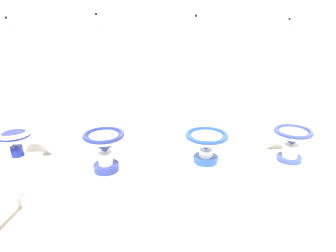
# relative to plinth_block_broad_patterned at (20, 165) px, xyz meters

# --- Properties ---
(wall_back) EXTENTS (4.39, 0.06, 2.97)m
(wall_back) POSITION_rel_plinth_block_broad_patterned_xyz_m (1.36, 0.37, 1.34)
(wall_back) COLOR white
(wall_back) RESTS_ON ground_plane
(display_platform) EXTENTS (3.69, 0.84, 0.09)m
(display_platform) POSITION_rel_plinth_block_broad_patterned_xyz_m (1.36, -0.10, -0.10)
(display_platform) COLOR white
(display_platform) RESTS_ON ground_plane
(plinth_block_broad_patterned) EXTENTS (0.34, 0.37, 0.11)m
(plinth_block_broad_patterned) POSITION_rel_plinth_block_broad_patterned_xyz_m (0.00, 0.00, 0.00)
(plinth_block_broad_patterned) COLOR white
(plinth_block_broad_patterned) RESTS_ON display_platform
(antique_toilet_broad_patterned) EXTENTS (0.33, 0.33, 0.31)m
(antique_toilet_broad_patterned) POSITION_rel_plinth_block_broad_patterned_xyz_m (0.00, 0.00, 0.27)
(antique_toilet_broad_patterned) COLOR white
(antique_toilet_broad_patterned) RESTS_ON plinth_block_broad_patterned
(plinth_block_tall_cobalt) EXTENTS (0.34, 0.29, 0.05)m
(plinth_block_tall_cobalt) POSITION_rel_plinth_block_broad_patterned_xyz_m (0.88, -0.15, -0.03)
(plinth_block_tall_cobalt) COLOR white
(plinth_block_tall_cobalt) RESTS_ON display_platform
(antique_toilet_tall_cobalt) EXTENTS (0.39, 0.39, 0.39)m
(antique_toilet_tall_cobalt) POSITION_rel_plinth_block_broad_patterned_xyz_m (0.88, -0.15, 0.26)
(antique_toilet_tall_cobalt) COLOR navy
(antique_toilet_tall_cobalt) RESTS_ON plinth_block_tall_cobalt
(plinth_block_central_ornate) EXTENTS (0.36, 0.30, 0.11)m
(plinth_block_central_ornate) POSITION_rel_plinth_block_broad_patterned_xyz_m (1.85, -0.16, 0.00)
(plinth_block_central_ornate) COLOR white
(plinth_block_central_ornate) RESTS_ON display_platform
(antique_toilet_central_ornate) EXTENTS (0.42, 0.42, 0.30)m
(antique_toilet_central_ornate) POSITION_rel_plinth_block_broad_patterned_xyz_m (1.85, -0.16, 0.27)
(antique_toilet_central_ornate) COLOR navy
(antique_toilet_central_ornate) RESTS_ON plinth_block_central_ornate
(plinth_block_slender_white) EXTENTS (0.35, 0.32, 0.05)m
(plinth_block_slender_white) POSITION_rel_plinth_block_broad_patterned_xyz_m (2.75, -0.06, -0.03)
(plinth_block_slender_white) COLOR white
(plinth_block_slender_white) RESTS_ON display_platform
(antique_toilet_slender_white) EXTENTS (0.38, 0.38, 0.34)m
(antique_toilet_slender_white) POSITION_rel_plinth_block_broad_patterned_xyz_m (2.75, -0.06, 0.23)
(antique_toilet_slender_white) COLOR navy
(antique_toilet_slender_white) RESTS_ON plinth_block_slender_white
(info_placard_first) EXTENTS (0.10, 0.01, 0.11)m
(info_placard_first) POSITION_rel_plinth_block_broad_patterned_xyz_m (0.01, 0.34, 1.36)
(info_placard_first) COLOR white
(info_placard_second) EXTENTS (0.10, 0.01, 0.12)m
(info_placard_second) POSITION_rel_plinth_block_broad_patterned_xyz_m (0.85, 0.34, 1.39)
(info_placard_second) COLOR white
(info_placard_third) EXTENTS (0.10, 0.01, 0.13)m
(info_placard_third) POSITION_rel_plinth_block_broad_patterned_xyz_m (1.82, 0.34, 1.37)
(info_placard_third) COLOR white
(info_placard_fourth) EXTENTS (0.13, 0.01, 0.13)m
(info_placard_fourth) POSITION_rel_plinth_block_broad_patterned_xyz_m (2.78, 0.34, 1.34)
(info_placard_fourth) COLOR white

